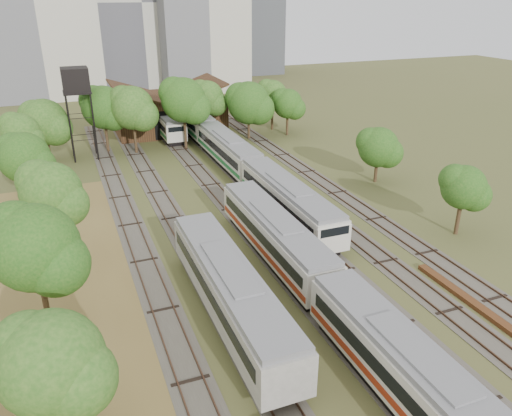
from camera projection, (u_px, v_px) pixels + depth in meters
name	position (u px, v px, depth m)	size (l,w,h in m)	color
ground	(405.00, 364.00, 29.01)	(240.00, 240.00, 0.00)	#475123
dry_grass_patch	(72.00, 354.00, 29.74)	(14.00, 60.00, 0.04)	brown
tracks	(245.00, 207.00, 50.09)	(24.60, 80.00, 0.19)	#4C473D
railcar_red_set	(329.00, 293.00, 32.35)	(2.96, 34.58, 3.66)	black
railcar_green_set	(228.00, 151.00, 61.26)	(3.02, 52.08, 3.74)	black
railcar_rear	(165.00, 122.00, 75.29)	(2.92, 16.08, 3.61)	black
old_grey_coach	(231.00, 291.00, 32.17)	(3.13, 18.00, 3.87)	black
water_tower	(76.00, 83.00, 61.13)	(3.32, 3.32, 11.47)	black
rail_pile_near	(466.00, 298.00, 34.89)	(0.64, 9.59, 0.32)	brown
rail_pile_far	(468.00, 298.00, 34.99)	(0.48, 7.74, 0.25)	brown
maintenance_shed	(168.00, 112.00, 76.96)	(16.45, 11.55, 7.58)	#331F12
tree_band_left	(31.00, 241.00, 31.92)	(7.28, 56.32, 8.87)	#382616
tree_band_far	(167.00, 105.00, 67.58)	(37.84, 10.50, 9.65)	#382616
tree_band_right	(353.00, 135.00, 58.78)	(5.19, 40.25, 6.91)	#382616
tower_centre	(135.00, 2.00, 107.82)	(20.00, 18.00, 36.00)	#B5B2A4
tower_far_right	(255.00, 17.00, 128.77)	(12.00, 12.00, 28.00)	#45484E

